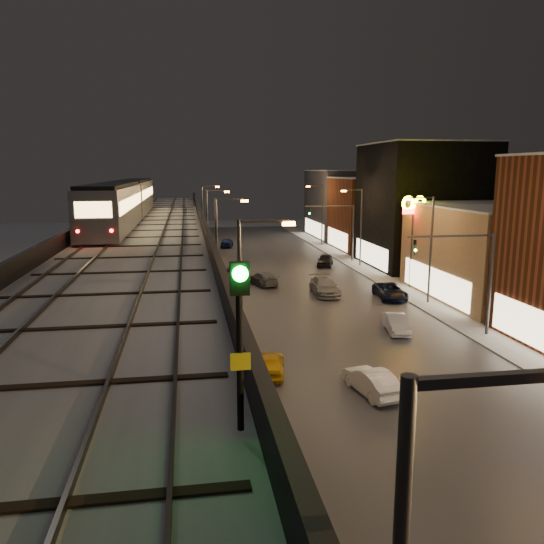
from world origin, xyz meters
TOP-DOWN VIEW (x-y plane):
  - road_surface at (7.50, 35.00)m, footprint 17.00×120.00m
  - sidewalk_right at (17.50, 35.00)m, footprint 4.00×120.00m
  - under_viaduct_pavement at (-6.00, 35.00)m, footprint 11.00×120.00m
  - elevated_viaduct at (-6.00, 31.84)m, footprint 9.00×100.00m
  - viaduct_trackbed at (-6.01, 31.97)m, footprint 8.40×100.00m
  - viaduct_parapet_streetside at (-1.65, 32.00)m, footprint 0.30×100.00m
  - viaduct_parapet_far at (-10.35, 32.00)m, footprint 0.30×100.00m
  - building_c at (23.99, 32.00)m, footprint 12.20×15.20m
  - building_d at (23.99, 48.00)m, footprint 12.20×13.20m
  - building_e at (23.99, 62.00)m, footprint 12.20×12.20m
  - building_f at (23.99, 76.00)m, footprint 12.20×16.20m
  - streetlight_left_1 at (-0.43, 13.00)m, footprint 2.57×0.28m
  - streetlight_left_2 at (-0.43, 31.00)m, footprint 2.57×0.28m
  - streetlight_right_2 at (16.73, 31.00)m, footprint 2.56×0.28m
  - streetlight_left_3 at (-0.43, 49.00)m, footprint 2.57×0.28m
  - streetlight_right_3 at (16.73, 49.00)m, footprint 2.56×0.28m
  - streetlight_left_4 at (-0.43, 67.00)m, footprint 2.57×0.28m
  - streetlight_right_4 at (16.73, 67.00)m, footprint 2.56×0.28m
  - traffic_light_rig_a at (15.84, 22.00)m, footprint 6.10×0.34m
  - traffic_light_rig_b at (15.84, 52.00)m, footprint 6.10×0.34m
  - subway_train at (-8.50, 41.16)m, footprint 2.94×35.39m
  - rail_signal at (-2.10, -1.40)m, footprint 0.35×0.43m
  - car_taxi at (1.36, 17.34)m, footprint 2.17×3.94m
  - car_near_white at (5.95, 14.02)m, footprint 2.11×4.17m
  - car_mid_silver at (1.74, 42.72)m, footprint 2.74×5.40m
  - car_mid_dark at (4.23, 40.36)m, footprint 2.99×4.76m
  - car_far_white at (2.72, 66.94)m, footprint 2.30×4.14m
  - car_onc_silver at (11.18, 23.60)m, footprint 1.94×3.95m
  - car_onc_dark at (14.42, 33.01)m, footprint 2.60×4.94m
  - car_onc_white at (9.17, 35.47)m, footprint 2.28×5.25m
  - car_onc_red at (12.91, 49.52)m, footprint 2.97×4.48m
  - sign_mcdonalds at (18.00, 37.00)m, footprint 2.60×0.73m

SIDE VIEW (x-z plane):
  - road_surface at x=7.50m, z-range 0.00..0.06m
  - under_viaduct_pavement at x=-6.00m, z-range 0.00..0.06m
  - sidewalk_right at x=17.50m, z-range 0.00..0.14m
  - car_onc_silver at x=11.18m, z-range 0.00..1.25m
  - car_taxi at x=1.36m, z-range 0.00..1.27m
  - car_mid_dark at x=4.23m, z-range 0.00..1.29m
  - car_near_white at x=5.95m, z-range 0.00..1.31m
  - car_onc_dark at x=14.42m, z-range 0.00..1.33m
  - car_far_white at x=2.72m, z-range 0.00..1.33m
  - car_onc_red at x=12.91m, z-range 0.00..1.42m
  - car_mid_silver at x=1.74m, z-range 0.00..1.46m
  - car_onc_white at x=9.17m, z-range 0.00..1.51m
  - building_c at x=23.99m, z-range 0.00..8.16m
  - traffic_light_rig_a at x=15.84m, z-range 1.00..8.00m
  - traffic_light_rig_b at x=15.84m, z-range 1.00..8.00m
  - building_e at x=23.99m, z-range 0.00..10.16m
  - streetlight_left_1 at x=-0.43m, z-range 0.74..9.74m
  - streetlight_left_2 at x=-0.43m, z-range 0.74..9.74m
  - streetlight_right_2 at x=16.73m, z-range 0.74..9.74m
  - streetlight_left_3 at x=-0.43m, z-range 0.74..9.74m
  - streetlight_right_3 at x=16.73m, z-range 0.74..9.74m
  - streetlight_left_4 at x=-0.43m, z-range 0.74..9.74m
  - streetlight_right_4 at x=16.73m, z-range 0.74..9.74m
  - building_f at x=23.99m, z-range 0.00..11.16m
  - elevated_viaduct at x=-6.00m, z-range 2.47..8.77m
  - viaduct_trackbed at x=-6.01m, z-range 6.23..6.55m
  - viaduct_parapet_streetside at x=-1.65m, z-range 6.30..7.40m
  - viaduct_parapet_far at x=-10.35m, z-range 6.30..7.40m
  - sign_mcdonalds at x=18.00m, z-range 2.57..11.34m
  - building_d at x=23.99m, z-range 0.00..14.16m
  - subway_train at x=-8.50m, z-range 6.61..10.12m
  - rail_signal at x=-2.10m, z-range 7.25..10.25m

